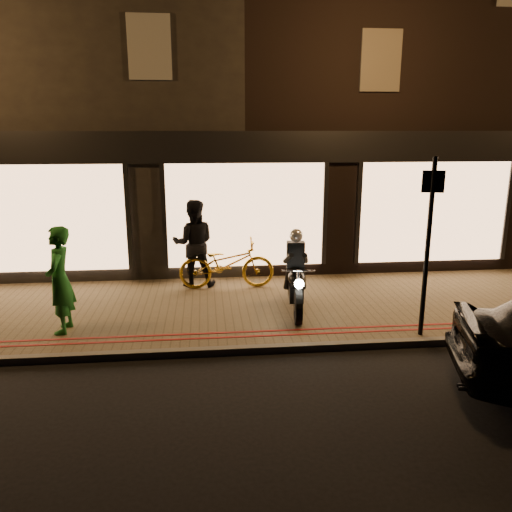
{
  "coord_description": "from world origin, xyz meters",
  "views": [
    {
      "loc": [
        -0.92,
        -7.37,
        3.5
      ],
      "look_at": [
        0.05,
        2.13,
        1.1
      ],
      "focal_mm": 35.0,
      "sensor_mm": 36.0,
      "label": 1
    }
  ],
  "objects_px": {
    "sign_post": "(428,239)",
    "person_green": "(60,280)",
    "bicycle_gold": "(227,264)",
    "motorcycle": "(296,280)"
  },
  "relations": [
    {
      "from": "bicycle_gold",
      "to": "person_green",
      "type": "height_order",
      "value": "person_green"
    },
    {
      "from": "motorcycle",
      "to": "person_green",
      "type": "height_order",
      "value": "person_green"
    },
    {
      "from": "motorcycle",
      "to": "bicycle_gold",
      "type": "bearing_deg",
      "value": 134.4
    },
    {
      "from": "bicycle_gold",
      "to": "person_green",
      "type": "distance_m",
      "value": 3.67
    },
    {
      "from": "sign_post",
      "to": "person_green",
      "type": "relative_size",
      "value": 1.62
    },
    {
      "from": "sign_post",
      "to": "person_green",
      "type": "bearing_deg",
      "value": 172.8
    },
    {
      "from": "person_green",
      "to": "sign_post",
      "type": "bearing_deg",
      "value": 82.76
    },
    {
      "from": "motorcycle",
      "to": "sign_post",
      "type": "distance_m",
      "value": 2.59
    },
    {
      "from": "motorcycle",
      "to": "sign_post",
      "type": "height_order",
      "value": "sign_post"
    },
    {
      "from": "person_green",
      "to": "bicycle_gold",
      "type": "bearing_deg",
      "value": 126.78
    }
  ]
}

